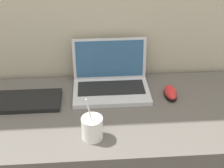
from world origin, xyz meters
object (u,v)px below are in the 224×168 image
object	(u,v)px
drink_cup	(92,128)
computer_mouse	(170,93)
external_keyboard	(12,102)
laptop	(111,80)

from	to	relation	value
drink_cup	computer_mouse	size ratio (longest dim) A/B	1.60
external_keyboard	computer_mouse	bearing A→B (deg)	0.78
laptop	external_keyboard	world-z (taller)	laptop
laptop	drink_cup	world-z (taller)	laptop
computer_mouse	external_keyboard	bearing A→B (deg)	-179.22
drink_cup	external_keyboard	size ratio (longest dim) A/B	0.43
laptop	computer_mouse	size ratio (longest dim) A/B	3.07
laptop	drink_cup	distance (m)	0.34
computer_mouse	external_keyboard	world-z (taller)	computer_mouse
drink_cup	external_keyboard	bearing A→B (deg)	144.98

